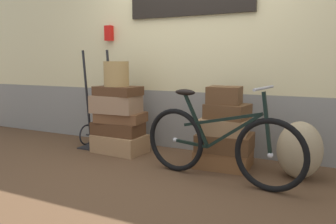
{
  "coord_description": "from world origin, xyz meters",
  "views": [
    {
      "loc": [
        1.55,
        -3.05,
        1.11
      ],
      "look_at": [
        -0.05,
        0.18,
        0.56
      ],
      "focal_mm": 35.5,
      "sensor_mm": 36.0,
      "label": 1
    }
  ],
  "objects_px": {
    "suitcase_2": "(121,117)",
    "suitcase_9": "(224,95)",
    "suitcase_0": "(120,143)",
    "suitcase_8": "(228,111)",
    "suitcase_1": "(118,128)",
    "suitcase_4": "(118,91)",
    "wicker_basket": "(116,74)",
    "luggage_trolley": "(98,126)",
    "bicycle": "(218,144)",
    "suitcase_3": "(116,104)",
    "suitcase_6": "(225,142)",
    "burlap_sack": "(300,150)",
    "suitcase_5": "(224,158)",
    "suitcase_7": "(224,126)"
  },
  "relations": [
    {
      "from": "suitcase_1",
      "to": "luggage_trolley",
      "type": "bearing_deg",
      "value": 168.83
    },
    {
      "from": "suitcase_8",
      "to": "bicycle",
      "type": "height_order",
      "value": "bicycle"
    },
    {
      "from": "suitcase_3",
      "to": "burlap_sack",
      "type": "bearing_deg",
      "value": -3.43
    },
    {
      "from": "suitcase_2",
      "to": "suitcase_9",
      "type": "height_order",
      "value": "suitcase_9"
    },
    {
      "from": "suitcase_6",
      "to": "bicycle",
      "type": "xyz_separation_m",
      "value": [
        0.06,
        -0.42,
        0.07
      ]
    },
    {
      "from": "suitcase_9",
      "to": "suitcase_5",
      "type": "bearing_deg",
      "value": 64.24
    },
    {
      "from": "suitcase_0",
      "to": "wicker_basket",
      "type": "distance_m",
      "value": 0.86
    },
    {
      "from": "suitcase_2",
      "to": "suitcase_0",
      "type": "bearing_deg",
      "value": -100.53
    },
    {
      "from": "suitcase_4",
      "to": "bicycle",
      "type": "bearing_deg",
      "value": -12.7
    },
    {
      "from": "suitcase_0",
      "to": "suitcase_8",
      "type": "xyz_separation_m",
      "value": [
        1.35,
        0.0,
        0.49
      ]
    },
    {
      "from": "luggage_trolley",
      "to": "bicycle",
      "type": "xyz_separation_m",
      "value": [
        1.78,
        -0.49,
        0.06
      ]
    },
    {
      "from": "luggage_trolley",
      "to": "suitcase_5",
      "type": "bearing_deg",
      "value": -1.83
    },
    {
      "from": "suitcase_0",
      "to": "suitcase_9",
      "type": "xyz_separation_m",
      "value": [
        1.32,
        0.01,
        0.66
      ]
    },
    {
      "from": "suitcase_7",
      "to": "luggage_trolley",
      "type": "height_order",
      "value": "luggage_trolley"
    },
    {
      "from": "suitcase_7",
      "to": "suitcase_8",
      "type": "bearing_deg",
      "value": 32.08
    },
    {
      "from": "suitcase_5",
      "to": "suitcase_7",
      "type": "relative_size",
      "value": 1.15
    },
    {
      "from": "suitcase_6",
      "to": "luggage_trolley",
      "type": "xyz_separation_m",
      "value": [
        -1.72,
        0.08,
        0.01
      ]
    },
    {
      "from": "bicycle",
      "to": "luggage_trolley",
      "type": "bearing_deg",
      "value": 164.51
    },
    {
      "from": "wicker_basket",
      "to": "burlap_sack",
      "type": "bearing_deg",
      "value": -0.6
    },
    {
      "from": "suitcase_0",
      "to": "suitcase_1",
      "type": "xyz_separation_m",
      "value": [
        -0.03,
        0.0,
        0.19
      ]
    },
    {
      "from": "wicker_basket",
      "to": "luggage_trolley",
      "type": "height_order",
      "value": "luggage_trolley"
    },
    {
      "from": "luggage_trolley",
      "to": "suitcase_1",
      "type": "bearing_deg",
      "value": -11.85
    },
    {
      "from": "suitcase_1",
      "to": "suitcase_3",
      "type": "relative_size",
      "value": 1.09
    },
    {
      "from": "luggage_trolley",
      "to": "suitcase_0",
      "type": "bearing_deg",
      "value": -11.11
    },
    {
      "from": "suitcase_4",
      "to": "luggage_trolley",
      "type": "distance_m",
      "value": 0.61
    },
    {
      "from": "bicycle",
      "to": "suitcase_3",
      "type": "bearing_deg",
      "value": 163.86
    },
    {
      "from": "suitcase_3",
      "to": "wicker_basket",
      "type": "bearing_deg",
      "value": 17.65
    },
    {
      "from": "suitcase_4",
      "to": "suitcase_8",
      "type": "distance_m",
      "value": 1.38
    },
    {
      "from": "wicker_basket",
      "to": "luggage_trolley",
      "type": "distance_m",
      "value": 0.77
    },
    {
      "from": "suitcase_4",
      "to": "suitcase_8",
      "type": "xyz_separation_m",
      "value": [
        1.37,
        -0.0,
        -0.16
      ]
    },
    {
      "from": "suitcase_1",
      "to": "bicycle",
      "type": "height_order",
      "value": "bicycle"
    },
    {
      "from": "suitcase_3",
      "to": "suitcase_8",
      "type": "distance_m",
      "value": 1.4
    },
    {
      "from": "suitcase_0",
      "to": "suitcase_5",
      "type": "relative_size",
      "value": 1.13
    },
    {
      "from": "suitcase_4",
      "to": "suitcase_9",
      "type": "distance_m",
      "value": 1.33
    },
    {
      "from": "suitcase_3",
      "to": "suitcase_5",
      "type": "xyz_separation_m",
      "value": [
        1.36,
        0.02,
        -0.51
      ]
    },
    {
      "from": "suitcase_4",
      "to": "bicycle",
      "type": "height_order",
      "value": "bicycle"
    },
    {
      "from": "suitcase_1",
      "to": "suitcase_8",
      "type": "bearing_deg",
      "value": 0.8
    },
    {
      "from": "suitcase_0",
      "to": "wicker_basket",
      "type": "xyz_separation_m",
      "value": [
        -0.03,
        0.0,
        0.86
      ]
    },
    {
      "from": "wicker_basket",
      "to": "suitcase_0",
      "type": "bearing_deg",
      "value": -4.05
    },
    {
      "from": "suitcase_4",
      "to": "suitcase_7",
      "type": "bearing_deg",
      "value": 3.0
    },
    {
      "from": "suitcase_6",
      "to": "luggage_trolley",
      "type": "relative_size",
      "value": 0.44
    },
    {
      "from": "burlap_sack",
      "to": "wicker_basket",
      "type": "bearing_deg",
      "value": 179.4
    },
    {
      "from": "suitcase_3",
      "to": "suitcase_5",
      "type": "relative_size",
      "value": 1.0
    },
    {
      "from": "suitcase_0",
      "to": "suitcase_7",
      "type": "height_order",
      "value": "suitcase_7"
    },
    {
      "from": "suitcase_3",
      "to": "burlap_sack",
      "type": "height_order",
      "value": "suitcase_3"
    },
    {
      "from": "suitcase_0",
      "to": "suitcase_2",
      "type": "xyz_separation_m",
      "value": [
        0.0,
        0.03,
        0.33
      ]
    },
    {
      "from": "suitcase_8",
      "to": "wicker_basket",
      "type": "xyz_separation_m",
      "value": [
        -1.39,
        -0.0,
        0.37
      ]
    },
    {
      "from": "suitcase_5",
      "to": "suitcase_7",
      "type": "xyz_separation_m",
      "value": [
        0.01,
        -0.04,
        0.35
      ]
    },
    {
      "from": "suitcase_9",
      "to": "suitcase_2",
      "type": "bearing_deg",
      "value": 175.95
    },
    {
      "from": "suitcase_0",
      "to": "suitcase_3",
      "type": "height_order",
      "value": "suitcase_3"
    }
  ]
}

